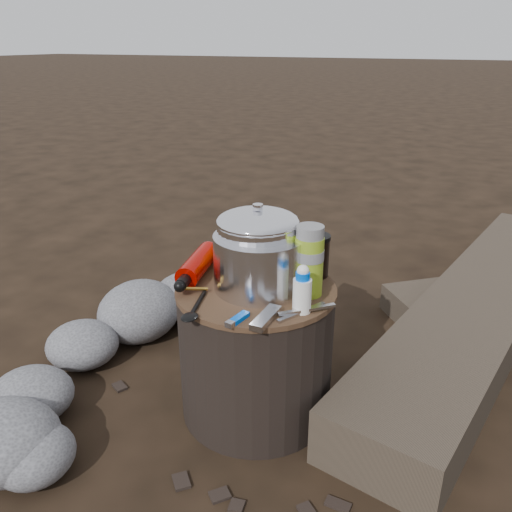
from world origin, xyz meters
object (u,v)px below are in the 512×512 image
at_px(log_main, 482,307).
at_px(camping_pot, 258,248).
at_px(stump, 256,350).
at_px(fuel_bottle, 198,265).
at_px(thermos, 309,261).
at_px(travel_mug, 315,256).

relative_size(log_main, camping_pot, 9.20).
bearing_deg(stump, fuel_bottle, 179.01).
bearing_deg(camping_pot, stump, -78.03).
distance_m(log_main, camping_pot, 1.03).
bearing_deg(stump, log_main, 54.08).
distance_m(stump, log_main, 0.96).
bearing_deg(log_main, stump, -114.59).
xyz_separation_m(thermos, travel_mug, (-0.02, 0.12, -0.03)).
bearing_deg(log_main, thermos, -108.11).
relative_size(stump, travel_mug, 3.65).
distance_m(stump, fuel_bottle, 0.29).
relative_size(camping_pot, travel_mug, 1.82).
height_order(stump, travel_mug, travel_mug).
height_order(thermos, travel_mug, thermos).
xyz_separation_m(log_main, fuel_bottle, (-0.74, -0.77, 0.34)).
bearing_deg(thermos, fuel_bottle, -176.50).
xyz_separation_m(log_main, travel_mug, (-0.45, -0.63, 0.37)).
distance_m(camping_pot, travel_mug, 0.17).
distance_m(stump, thermos, 0.32).
xyz_separation_m(stump, thermos, (0.14, 0.02, 0.29)).
relative_size(camping_pot, fuel_bottle, 0.82).
bearing_deg(travel_mug, stump, -129.12).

